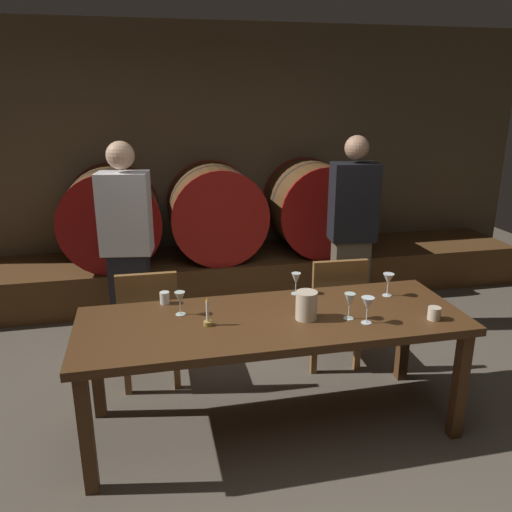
# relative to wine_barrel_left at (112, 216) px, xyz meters

# --- Properties ---
(ground_plane) EXTENTS (9.26, 9.26, 0.00)m
(ground_plane) POSITION_rel_wine_barrel_left_xyz_m (1.02, -2.57, -0.87)
(ground_plane) COLOR brown
(back_wall) EXTENTS (7.13, 0.24, 2.69)m
(back_wall) POSITION_rel_wine_barrel_left_xyz_m (1.02, 0.55, 0.48)
(back_wall) COLOR brown
(back_wall) RESTS_ON ground
(barrel_shelf) EXTENTS (6.41, 0.90, 0.41)m
(barrel_shelf) POSITION_rel_wine_barrel_left_xyz_m (1.02, 0.00, -0.66)
(barrel_shelf) COLOR brown
(barrel_shelf) RESTS_ON ground
(wine_barrel_left) EXTENTS (0.93, 0.81, 0.93)m
(wine_barrel_left) POSITION_rel_wine_barrel_left_xyz_m (0.00, 0.00, 0.00)
(wine_barrel_left) COLOR #513319
(wine_barrel_left) RESTS_ON barrel_shelf
(wine_barrel_center) EXTENTS (0.93, 0.81, 0.93)m
(wine_barrel_center) POSITION_rel_wine_barrel_left_xyz_m (1.01, 0.00, 0.00)
(wine_barrel_center) COLOR #513319
(wine_barrel_center) RESTS_ON barrel_shelf
(wine_barrel_right) EXTENTS (0.93, 0.81, 0.93)m
(wine_barrel_right) POSITION_rel_wine_barrel_left_xyz_m (2.05, 0.00, 0.00)
(wine_barrel_right) COLOR #513319
(wine_barrel_right) RESTS_ON barrel_shelf
(dining_table) EXTENTS (2.29, 0.81, 0.74)m
(dining_table) POSITION_rel_wine_barrel_left_xyz_m (1.02, -2.33, -0.20)
(dining_table) COLOR #4C2D16
(dining_table) RESTS_ON ground
(chair_left) EXTENTS (0.41, 0.41, 0.88)m
(chair_left) POSITION_rel_wine_barrel_left_xyz_m (0.30, -1.67, -0.38)
(chair_left) COLOR brown
(chair_left) RESTS_ON ground
(chair_right) EXTENTS (0.42, 0.42, 0.88)m
(chair_right) POSITION_rel_wine_barrel_left_xyz_m (1.65, -1.69, -0.38)
(chair_right) COLOR brown
(chair_right) RESTS_ON ground
(guest_left) EXTENTS (0.41, 0.30, 1.68)m
(guest_left) POSITION_rel_wine_barrel_left_xyz_m (0.17, -1.08, -0.01)
(guest_left) COLOR black
(guest_left) RESTS_ON ground
(guest_right) EXTENTS (0.41, 0.28, 1.69)m
(guest_right) POSITION_rel_wine_barrel_left_xyz_m (2.03, -1.08, -0.01)
(guest_right) COLOR brown
(guest_right) RESTS_ON ground
(candle_center) EXTENTS (0.05, 0.05, 0.17)m
(candle_center) POSITION_rel_wine_barrel_left_xyz_m (0.63, -2.35, -0.08)
(candle_center) COLOR olive
(candle_center) RESTS_ON dining_table
(pitcher) EXTENTS (0.13, 0.13, 0.17)m
(pitcher) POSITION_rel_wine_barrel_left_xyz_m (1.20, -2.39, -0.04)
(pitcher) COLOR beige
(pitcher) RESTS_ON dining_table
(wine_glass_far_left) EXTENTS (0.06, 0.06, 0.14)m
(wine_glass_far_left) POSITION_rel_wine_barrel_left_xyz_m (0.49, -2.17, -0.02)
(wine_glass_far_left) COLOR silver
(wine_glass_far_left) RESTS_ON dining_table
(wine_glass_left) EXTENTS (0.06, 0.06, 0.14)m
(wine_glass_left) POSITION_rel_wine_barrel_left_xyz_m (1.26, -2.00, -0.02)
(wine_glass_left) COLOR silver
(wine_glass_left) RESTS_ON dining_table
(wine_glass_center) EXTENTS (0.07, 0.07, 0.16)m
(wine_glass_center) POSITION_rel_wine_barrel_left_xyz_m (1.45, -2.44, -0.01)
(wine_glass_center) COLOR silver
(wine_glass_center) RESTS_ON dining_table
(wine_glass_right) EXTENTS (0.08, 0.08, 0.16)m
(wine_glass_right) POSITION_rel_wine_barrel_left_xyz_m (1.53, -2.52, -0.01)
(wine_glass_right) COLOR white
(wine_glass_right) RESTS_ON dining_table
(wine_glass_far_right) EXTENTS (0.07, 0.07, 0.15)m
(wine_glass_far_right) POSITION_rel_wine_barrel_left_xyz_m (1.83, -2.16, -0.02)
(wine_glass_far_right) COLOR white
(wine_glass_far_right) RESTS_ON dining_table
(cup_left) EXTENTS (0.06, 0.06, 0.08)m
(cup_left) POSITION_rel_wine_barrel_left_xyz_m (0.41, -1.98, -0.09)
(cup_left) COLOR white
(cup_left) RESTS_ON dining_table
(cup_right) EXTENTS (0.07, 0.07, 0.08)m
(cup_right) POSITION_rel_wine_barrel_left_xyz_m (1.93, -2.56, -0.09)
(cup_right) COLOR beige
(cup_right) RESTS_ON dining_table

